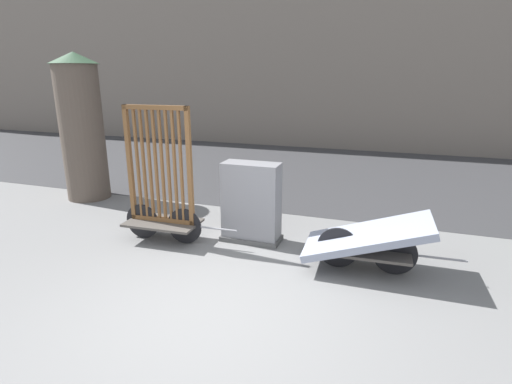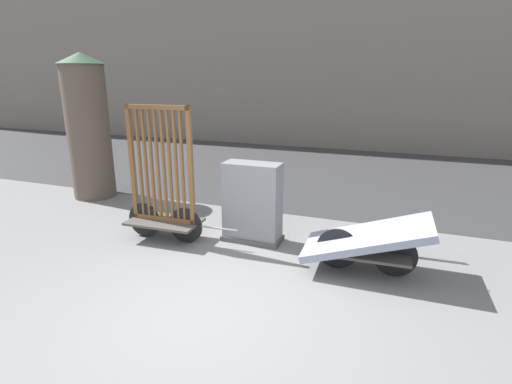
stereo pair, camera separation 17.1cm
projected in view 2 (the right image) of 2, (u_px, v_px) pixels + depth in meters
The scene contains 6 objects.
ground_plane at pixel (205, 312), 4.68m from camera, with size 60.00×60.00×0.00m, color slate.
road_strip at pixel (327, 172), 11.36m from camera, with size 56.00×7.62×0.01m.
bike_cart_with_bedframe at pixel (163, 195), 6.54m from camera, with size 1.99×0.72×2.23m.
bike_cart_with_mattress at pixel (367, 241), 5.51m from camera, with size 2.18×1.02×0.84m.
utility_cabinet at pixel (252, 205), 6.55m from camera, with size 0.99×0.47×1.33m.
advertising_column at pixel (88, 126), 8.73m from camera, with size 1.02×1.02×3.13m.
Camera 2 is at (2.01, -3.61, 2.68)m, focal length 28.00 mm.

